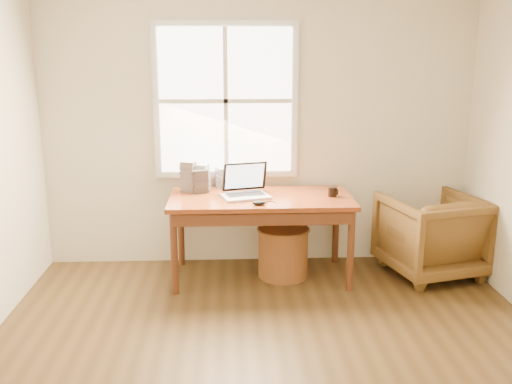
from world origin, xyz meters
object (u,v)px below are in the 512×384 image
wicker_stool (283,253)px  coffee_mug (332,192)px  cd_stack_a (202,178)px  armchair (431,235)px  desk (261,199)px  laptop (245,181)px

wicker_stool → coffee_mug: bearing=-4.2°
cd_stack_a → armchair: bearing=-6.2°
armchair → cd_stack_a: size_ratio=3.27×
armchair → desk: bearing=-14.6°
desk → cd_stack_a: bearing=156.7°
laptop → coffee_mug: (0.76, 0.00, -0.10)m
cd_stack_a → desk: bearing=-23.3°
cd_stack_a → coffee_mug: bearing=-12.6°
armchair → wicker_stool: bearing=-14.6°
coffee_mug → cd_stack_a: size_ratio=0.34×
wicker_stool → cd_stack_a: cd_stack_a is taller
coffee_mug → armchair: bearing=-14.3°
armchair → cd_stack_a: bearing=-20.8°
armchair → wicker_stool: armchair is taller
laptop → cd_stack_a: 0.47m
desk → coffee_mug: bearing=-2.9°
desk → armchair: size_ratio=1.96×
wicker_stool → coffee_mug: 0.71m
desk → wicker_stool: size_ratio=3.61×
armchair → laptop: laptop is taller
desk → laptop: 0.22m
armchair → wicker_stool: 1.36m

